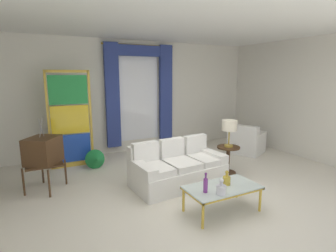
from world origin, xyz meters
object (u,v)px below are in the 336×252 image
Objects in this scene: bottle_crystal_tall at (221,189)px; armchair_white at (246,142)px; table_lamp_brass at (229,127)px; bottle_blue_decanter at (206,184)px; stained_glass_divider at (70,121)px; coffee_table at (222,189)px; bottle_amber_squat at (227,180)px; round_side_table at (228,157)px; vintage_tv at (43,152)px; peacock_figurine at (96,160)px; couch_white_long at (176,168)px.

armchair_white is at bearing 41.62° from bottle_crystal_tall.
table_lamp_brass reaches higher than bottle_crystal_tall.
bottle_blue_decanter is 3.71m from armchair_white.
stained_glass_divider is 3.52m from table_lamp_brass.
coffee_table is 0.16m from bottle_amber_squat.
stained_glass_divider reaches higher than table_lamp_brass.
round_side_table is 1.04× the size of table_lamp_brass.
vintage_tv is (-2.40, 2.09, 0.36)m from coffee_table.
peacock_figurine is (1.05, 0.68, -0.51)m from vintage_tv.
bottle_blue_decanter is 0.14× the size of stained_glass_divider.
armchair_white is at bearing -12.67° from stained_glass_divider.
bottle_crystal_tall is 0.41× the size of round_side_table.
bottle_crystal_tall is 0.18× the size of vintage_tv.
couch_white_long is 1.38m from bottle_blue_decanter.
table_lamp_brass reaches higher than round_side_table.
bottle_amber_squat is 0.10× the size of stained_glass_divider.
round_side_table is at bearing -1.82° from couch_white_long.
vintage_tv reaches higher than bottle_amber_squat.
coffee_table is 4.74× the size of bottle_crystal_tall.
bottle_crystal_tall is at bearing -46.05° from vintage_tv.
armchair_white is at bearing 34.78° from round_side_table.
bottle_amber_squat reaches higher than peacock_figurine.
bottle_crystal_tall is 3.20m from vintage_tv.
stained_glass_divider reaches higher than bottle_amber_squat.
armchair_white is 0.49× the size of stained_glass_divider.
bottle_amber_squat is at bearing -39.42° from vintage_tv.
stained_glass_divider reaches higher than couch_white_long.
stained_glass_divider is (-1.68, 1.93, 0.75)m from couch_white_long.
bottle_crystal_tall is at bearing -132.19° from coffee_table.
round_side_table is at bearing 49.69° from bottle_amber_squat.
bottle_crystal_tall is 1.06× the size of bottle_amber_squat.
bottle_crystal_tall is at bearing -64.99° from stained_glass_divider.
peacock_figurine is at bearing 148.36° from round_side_table.
round_side_table is 0.67m from table_lamp_brass.
vintage_tv reaches higher than bottle_blue_decanter.
armchair_white is at bearing 38.16° from bottle_blue_decanter.
stained_glass_divider reaches higher than peacock_figurine.
armchair_white is (2.67, 0.95, -0.02)m from couch_white_long.
bottle_amber_squat is at bearing -62.09° from peacock_figurine.
bottle_blue_decanter is at bearing -169.58° from bottle_amber_squat.
bottle_crystal_tall is at bearing -138.38° from armchair_white.
vintage_tv is at bearing -147.10° from peacock_figurine.
armchair_white is at bearing 41.89° from bottle_amber_squat.
coffee_table is at bearing 47.81° from bottle_crystal_tall.
coffee_table is 5.01× the size of bottle_amber_squat.
table_lamp_brass is (3.54, -0.85, 0.30)m from vintage_tv.
vintage_tv is (-2.51, 2.06, 0.24)m from bottle_amber_squat.
couch_white_long reaches higher than bottle_blue_decanter.
table_lamp_brass is at bearing -1.82° from couch_white_long.
bottle_crystal_tall is (-0.19, -0.21, 0.12)m from coffee_table.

